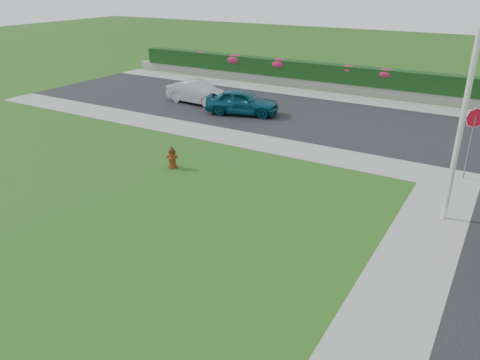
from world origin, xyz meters
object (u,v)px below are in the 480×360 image
Objects in this scene: sedan_silver at (198,92)px; stop_sign at (474,127)px; fire_hydrant at (172,158)px; utility_pole at (460,131)px; sedan_teal at (242,102)px.

stop_sign is (14.80, -4.03, 1.32)m from sedan_silver.
stop_sign is at bearing -101.05° from sedan_silver.
stop_sign reaches higher than fire_hydrant.
fire_hydrant is 10.11m from utility_pole.
sedan_silver is 16.74m from utility_pole.
utility_pole reaches higher than fire_hydrant.
sedan_teal reaches higher than fire_hydrant.
utility_pole is (14.70, -7.72, 2.15)m from sedan_silver.
stop_sign is (0.10, 3.70, -0.83)m from utility_pole.
stop_sign reaches higher than sedan_silver.
sedan_teal is 11.97m from stop_sign.
utility_pole is at bearing -105.12° from stop_sign.
utility_pole is 3.79m from stop_sign.
sedan_teal is 13.50m from utility_pole.
utility_pole is at bearing -138.56° from sedan_teal.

